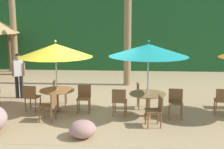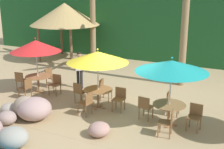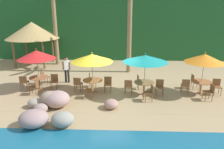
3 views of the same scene
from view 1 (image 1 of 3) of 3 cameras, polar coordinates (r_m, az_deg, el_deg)
ground_plane at (r=9.81m, az=-3.68°, el=-7.14°), size 120.00×120.00×0.00m
terrace_deck at (r=9.81m, az=-3.68°, el=-7.12°), size 18.00×5.20×0.01m
foliage_backdrop at (r=18.30m, az=-0.10°, el=10.69°), size 28.00×2.40×6.00m
umbrella_yellow at (r=9.56m, az=-10.59°, el=4.50°), size 2.30×2.30×2.32m
dining_table_yellow at (r=9.80m, az=-10.32°, el=-3.58°), size 1.10×1.10×0.74m
chair_yellow_seaward at (r=9.77m, az=-5.30°, el=-4.11°), size 0.43×0.44×0.87m
chair_yellow_inland at (r=10.66m, az=-10.20°, el=-2.98°), size 0.47×0.47×0.87m
chair_yellow_left at (r=10.09m, az=-14.98°, el=-3.95°), size 0.48×0.48×0.87m
chair_yellow_right at (r=9.03m, az=-11.59°, el=-5.52°), size 0.47×0.46×0.87m
umbrella_teal at (r=9.01m, az=6.90°, el=4.58°), size 2.37×2.37×2.36m
dining_table_teal at (r=9.27m, az=6.70°, el=-4.31°), size 1.10×1.10×0.74m
chair_teal_seaward at (r=9.39m, az=11.92°, el=-4.91°), size 0.46×0.46×0.87m
chair_teal_inland at (r=10.10m, az=5.50°, el=-3.62°), size 0.46×0.46×0.87m
chair_teal_left at (r=9.30m, az=1.40°, el=-4.83°), size 0.47×0.47×0.87m
chair_teal_right at (r=8.52m, az=8.41°, el=-6.41°), size 0.48×0.48×0.87m
chair_orange_left at (r=9.93m, az=20.07°, el=-4.49°), size 0.47×0.48×0.87m
waiter_in_white at (r=11.80m, az=-17.23°, el=0.37°), size 0.52×0.35×1.70m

